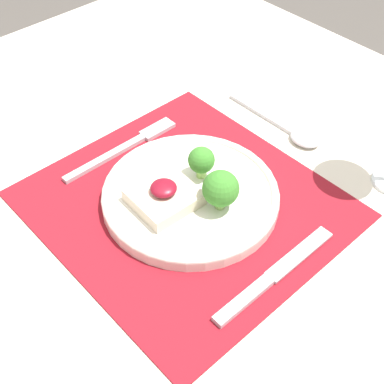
# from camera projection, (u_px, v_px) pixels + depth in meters

# --- Properties ---
(dining_table) EXTENTS (1.22, 1.11, 0.78)m
(dining_table) POSITION_uv_depth(u_px,v_px,m) (186.00, 247.00, 0.84)
(dining_table) COLOR beige
(dining_table) RESTS_ON ground_plane
(placemat) EXTENTS (0.41, 0.38, 0.00)m
(placemat) POSITION_uv_depth(u_px,v_px,m) (186.00, 204.00, 0.77)
(placemat) COLOR maroon
(placemat) RESTS_ON dining_table
(dinner_plate) EXTENTS (0.25, 0.25, 0.08)m
(dinner_plate) POSITION_uv_depth(u_px,v_px,m) (192.00, 195.00, 0.75)
(dinner_plate) COLOR silver
(dinner_plate) RESTS_ON placemat
(fork) EXTENTS (0.02, 0.21, 0.01)m
(fork) POSITION_uv_depth(u_px,v_px,m) (129.00, 145.00, 0.85)
(fork) COLOR #B2B2B7
(fork) RESTS_ON placemat
(knife) EXTENTS (0.02, 0.21, 0.01)m
(knife) POSITION_uv_depth(u_px,v_px,m) (268.00, 280.00, 0.67)
(knife) COLOR #B2B2B7
(knife) RESTS_ON placemat
(spoon) EXTENTS (0.19, 0.04, 0.02)m
(spoon) POSITION_uv_depth(u_px,v_px,m) (295.00, 132.00, 0.87)
(spoon) COLOR #B2B2B7
(spoon) RESTS_ON dining_table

